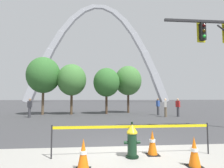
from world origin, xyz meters
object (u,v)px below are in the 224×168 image
(pedestrian_standing_center, at_px, (158,107))
(pedestrian_walking_right, at_px, (178,107))
(traffic_cone_by_hydrant, at_px, (152,143))
(fire_hydrant, at_px, (132,141))
(traffic_cone_curb_edge, at_px, (194,152))
(monument_arch, at_px, (98,57))
(pedestrian_walking_left, at_px, (166,107))
(pedestrian_near_trees, at_px, (30,108))
(traffic_cone_mid_sidewalk, at_px, (83,155))

(pedestrian_standing_center, bearing_deg, pedestrian_walking_right, -46.63)
(traffic_cone_by_hydrant, bearing_deg, fire_hydrant, -165.14)
(traffic_cone_curb_edge, distance_m, monument_arch, 67.00)
(pedestrian_walking_left, xyz_separation_m, pedestrian_near_trees, (-11.58, 0.56, 0.00))
(traffic_cone_mid_sidewalk, bearing_deg, traffic_cone_by_hydrant, 26.58)
(pedestrian_standing_center, bearing_deg, pedestrian_near_trees, -174.80)
(traffic_cone_mid_sidewalk, height_order, pedestrian_walking_right, pedestrian_walking_right)
(pedestrian_walking_left, bearing_deg, monument_arch, 95.40)
(traffic_cone_curb_edge, xyz_separation_m, pedestrian_walking_right, (4.87, 11.39, 0.46))
(traffic_cone_by_hydrant, relative_size, pedestrian_walking_left, 0.46)
(traffic_cone_mid_sidewalk, bearing_deg, pedestrian_near_trees, 114.15)
(traffic_cone_curb_edge, xyz_separation_m, monument_arch, (-1.41, 64.90, 16.56))
(fire_hydrant, distance_m, pedestrian_near_trees, 12.74)
(monument_arch, bearing_deg, pedestrian_walking_left, -84.60)
(traffic_cone_curb_edge, distance_m, pedestrian_near_trees, 14.18)
(traffic_cone_curb_edge, distance_m, pedestrian_walking_right, 12.40)
(traffic_cone_curb_edge, height_order, pedestrian_near_trees, pedestrian_near_trees)
(fire_hydrant, xyz_separation_m, monument_arch, (-0.05, 64.07, 16.45))
(monument_arch, xyz_separation_m, pedestrian_near_trees, (-6.51, -53.16, -16.10))
(pedestrian_walking_right, relative_size, pedestrian_near_trees, 1.00)
(traffic_cone_curb_edge, relative_size, monument_arch, 0.01)
(pedestrian_walking_left, xyz_separation_m, pedestrian_walking_right, (1.21, 0.20, 0.00))
(fire_hydrant, xyz_separation_m, traffic_cone_curb_edge, (1.36, -0.83, -0.11))
(pedestrian_walking_right, bearing_deg, fire_hydrant, -120.55)
(pedestrian_walking_right, bearing_deg, pedestrian_walking_left, -170.41)
(pedestrian_standing_center, bearing_deg, traffic_cone_mid_sidewalk, -115.96)
(pedestrian_walking_right, distance_m, pedestrian_near_trees, 12.79)
(traffic_cone_by_hydrant, relative_size, traffic_cone_mid_sidewalk, 1.00)
(pedestrian_walking_left, bearing_deg, traffic_cone_mid_sidewalk, -119.55)
(fire_hydrant, height_order, traffic_cone_by_hydrant, fire_hydrant)
(traffic_cone_mid_sidewalk, height_order, pedestrian_near_trees, pedestrian_near_trees)
(monument_arch, distance_m, pedestrian_near_trees, 55.92)
(traffic_cone_curb_edge, height_order, monument_arch, monument_arch)
(pedestrian_walking_left, distance_m, pedestrian_walking_right, 1.23)
(fire_hydrant, xyz_separation_m, traffic_cone_by_hydrant, (0.64, 0.17, -0.11))
(pedestrian_standing_center, xyz_separation_m, pedestrian_near_trees, (-11.47, -1.04, 0.00))
(traffic_cone_curb_edge, xyz_separation_m, pedestrian_walking_left, (3.66, 11.19, 0.46))
(pedestrian_near_trees, bearing_deg, pedestrian_walking_right, -1.59)
(pedestrian_walking_left, relative_size, pedestrian_near_trees, 1.00)
(traffic_cone_by_hydrant, height_order, pedestrian_walking_left, pedestrian_walking_left)
(traffic_cone_mid_sidewalk, distance_m, pedestrian_near_trees, 12.85)
(traffic_cone_curb_edge, height_order, pedestrian_walking_left, pedestrian_walking_left)
(traffic_cone_by_hydrant, distance_m, traffic_cone_mid_sidewalk, 2.17)
(traffic_cone_curb_edge, xyz_separation_m, pedestrian_standing_center, (3.55, 12.79, 0.46))
(fire_hydrant, height_order, monument_arch, monument_arch)
(traffic_cone_mid_sidewalk, bearing_deg, traffic_cone_curb_edge, -0.66)
(pedestrian_standing_center, bearing_deg, monument_arch, 95.44)
(traffic_cone_by_hydrant, distance_m, pedestrian_standing_center, 12.55)
(traffic_cone_by_hydrant, xyz_separation_m, pedestrian_standing_center, (4.27, 11.79, 0.46))
(fire_hydrant, bearing_deg, monument_arch, 90.05)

